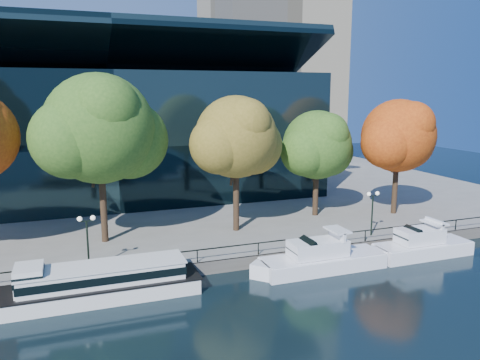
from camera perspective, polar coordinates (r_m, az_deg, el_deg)
name	(u,v)px	position (r m, az deg, el deg)	size (l,w,h in m)	color
ground	(210,291)	(33.70, -3.73, -13.38)	(160.00, 160.00, 0.00)	black
promenade	(138,187)	(67.82, -12.37, -0.84)	(90.00, 67.08, 1.00)	slate
railing	(197,250)	(35.91, -5.24, -8.54)	(88.20, 0.08, 0.99)	black
convention_building	(108,134)	(61.77, -15.78, 5.41)	(50.00, 24.57, 21.43)	black
tour_boat	(91,283)	(33.41, -17.68, -11.84)	(15.06, 3.36, 2.86)	white
cruiser_near	(318,258)	(37.35, 9.49, -9.41)	(11.06, 2.85, 3.20)	white
cruiser_far	(419,245)	(42.63, 21.00, -7.44)	(9.63, 2.67, 3.14)	white
tree_2	(102,131)	(40.66, -16.51, 5.75)	(11.49, 9.42, 14.34)	black
tree_3	(238,139)	(42.42, -0.26, 5.04)	(9.33, 7.65, 12.47)	black
tree_4	(318,146)	(48.71, 9.55, 4.06)	(8.82, 7.23, 10.94)	black
tree_5	(400,137)	(51.46, 18.88, 4.94)	(9.45, 7.75, 12.06)	black
lamp_1	(87,230)	(35.47, -18.16, -5.82)	(1.26, 0.36, 4.03)	black
lamp_2	(373,203)	(43.37, 15.87, -2.73)	(1.26, 0.36, 4.03)	black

